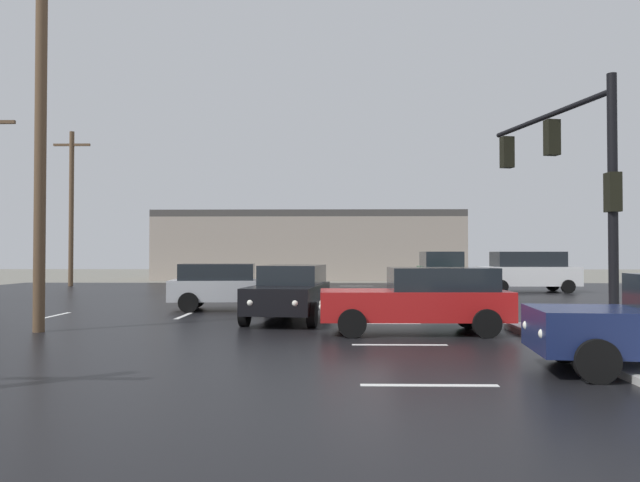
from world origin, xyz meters
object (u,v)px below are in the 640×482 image
Objects in this scene: traffic_signal_mast at (573,167)px; utility_pole_distant at (71,205)px; sedan_red at (421,298)px; utility_pole_mid at (41,122)px; sedan_black at (290,291)px; sedan_silver at (232,286)px; suv_white at (528,271)px; suv_green at (441,271)px.

utility_pole_distant is at bearing 33.53° from traffic_signal_mast.
traffic_signal_mast is 1.30× the size of sedan_red.
utility_pole_mid is (-9.34, -0.02, 4.33)m from sedan_red.
utility_pole_mid is (-5.96, -2.87, 4.33)m from sedan_black.
utility_pole_distant reaches higher than sedan_silver.
sedan_red is 0.46× the size of utility_pole_mid.
suv_white is at bearing -116.06° from sedan_red.
sedan_red is at bearing 0.14° from utility_pole_mid.
suv_white is at bearing -11.85° from utility_pole_distant.
utility_pole_mid reaches higher than suv_green.
traffic_signal_mast is at bearing -43.91° from utility_pole_distant.
utility_pole_mid reaches higher than sedan_silver.
suv_white is (7.66, 16.26, 0.24)m from sedan_red.
traffic_signal_mast is 5.15m from sedan_red.
utility_pole_distant is (-21.07, 5.62, 3.77)m from suv_green.
utility_pole_distant is (-8.48, 21.62, -0.32)m from utility_pole_mid.
sedan_black is 0.50× the size of utility_pole_distant.
utility_pole_mid is (-16.99, -16.28, 4.09)m from suv_white.
traffic_signal_mast is 1.21× the size of suv_green.
suv_green is 13.30m from sedan_silver.
sedan_red is at bearing -52.46° from sedan_silver.
sedan_black is at bearing -131.18° from suv_white.
sedan_silver is 20.20m from utility_pole_distant.
suv_green is 0.53× the size of utility_pole_distant.
suv_green is at bearing -178.13° from suv_white.
sedan_black is (-7.30, 2.18, -3.27)m from traffic_signal_mast.
suv_green is (6.62, 13.13, 0.24)m from sedan_black.
traffic_signal_mast is at bearing -171.24° from sedan_red.
sedan_silver is at bearing -144.06° from suv_white.
sedan_red is at bearing 56.43° from sedan_black.
suv_green is 1.07× the size of sedan_red.
suv_white is (4.41, 0.28, 0.00)m from suv_green.
sedan_silver is (-9.51, 5.37, -3.27)m from traffic_signal_mast.
suv_white is at bearing 147.19° from sedan_black.
sedan_red is (3.37, -2.85, 0.00)m from sedan_black.
utility_pole_distant is at bearing 111.41° from utility_pole_mid.
suv_white reaches higher than sedan_red.
sedan_red is at bearing -50.49° from utility_pole_distant.
sedan_black is at bearing 60.80° from traffic_signal_mast.
traffic_signal_mast is at bearing -34.65° from sedan_silver.
utility_pole_mid reaches higher than sedan_black.
utility_pole_mid is at bearing -126.99° from sedan_silver.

